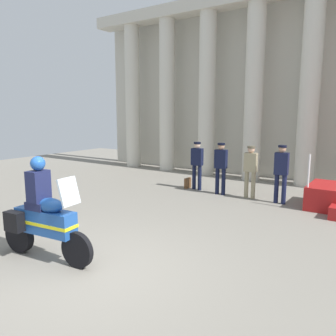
% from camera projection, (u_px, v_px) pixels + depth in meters
% --- Properties ---
extents(ground_plane, '(28.00, 28.00, 0.00)m').
position_uv_depth(ground_plane, '(88.00, 267.00, 5.85)').
color(ground_plane, gray).
extents(colonnade_backdrop, '(15.81, 1.55, 7.46)m').
position_uv_depth(colonnade_backdrop, '(259.00, 79.00, 13.27)').
color(colonnade_backdrop, beige).
rests_on(colonnade_backdrop, ground_plane).
extents(officer_in_row_0, '(0.39, 0.25, 1.65)m').
position_uv_depth(officer_in_row_0, '(197.00, 162.00, 11.54)').
color(officer_in_row_0, black).
rests_on(officer_in_row_0, ground_plane).
extents(officer_in_row_1, '(0.39, 0.25, 1.68)m').
position_uv_depth(officer_in_row_1, '(221.00, 164.00, 10.85)').
color(officer_in_row_1, black).
rests_on(officer_in_row_1, ground_plane).
extents(officer_in_row_2, '(0.39, 0.25, 1.64)m').
position_uv_depth(officer_in_row_2, '(250.00, 168.00, 10.37)').
color(officer_in_row_2, gray).
rests_on(officer_in_row_2, ground_plane).
extents(officer_in_row_3, '(0.39, 0.25, 1.72)m').
position_uv_depth(officer_in_row_3, '(281.00, 169.00, 9.77)').
color(officer_in_row_3, '#141938').
rests_on(officer_in_row_3, ground_plane).
extents(motorcycle_with_rider, '(2.09, 0.74, 1.90)m').
position_uv_depth(motorcycle_with_rider, '(42.00, 217.00, 6.08)').
color(motorcycle_with_rider, black).
rests_on(motorcycle_with_rider, ground_plane).
extents(briefcase_on_ground, '(0.10, 0.32, 0.36)m').
position_uv_depth(briefcase_on_ground, '(188.00, 183.00, 11.91)').
color(briefcase_on_ground, brown).
rests_on(briefcase_on_ground, ground_plane).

